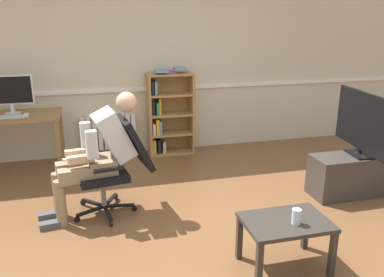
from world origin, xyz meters
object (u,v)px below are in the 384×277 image
computer_desk (7,124)px  radiator (109,136)px  keyboard (8,117)px  computer_mouse (26,115)px  bookshelf (167,114)px  imac_monitor (10,92)px  tv_screen (364,123)px  person_seated (98,152)px  coffee_table (286,228)px  drinking_glass (296,216)px  office_chair (117,162)px  tv_stand (357,174)px

computer_desk → radiator: size_ratio=1.67×
keyboard → computer_mouse: size_ratio=3.64×
keyboard → bookshelf: size_ratio=0.30×
radiator → computer_mouse: bearing=-152.2°
bookshelf → radiator: 0.88m
imac_monitor → tv_screen: size_ratio=0.52×
tv_screen → person_seated: bearing=91.1°
computer_mouse → person_seated: bearing=-57.2°
computer_desk → person_seated: (1.04, -1.34, 0.00)m
computer_desk → coffee_table: computer_desk is taller
imac_monitor → person_seated: bearing=-55.8°
radiator → tv_screen: bearing=-37.2°
bookshelf → drinking_glass: bearing=-82.3°
tv_screen → drinking_glass: tv_screen is taller
office_chair → person_seated: 0.22m
computer_desk → computer_mouse: size_ratio=12.60×
imac_monitor → person_seated: 1.76m
imac_monitor → computer_mouse: (0.18, -0.20, -0.26)m
imac_monitor → radiator: bearing=15.3°
imac_monitor → keyboard: imac_monitor is taller
bookshelf → drinking_glass: 3.00m
computer_mouse → bookshelf: 1.85m
drinking_glass → imac_monitor: bearing=130.7°
computer_desk → office_chair: bearing=-47.2°
imac_monitor → drinking_glass: size_ratio=4.44×
office_chair → imac_monitor: bearing=-149.8°
radiator → keyboard: bearing=-155.7°
computer_mouse → person_seated: size_ratio=0.08×
radiator → drinking_glass: 3.31m
computer_mouse → radiator: (0.97, 0.51, -0.49)m
imac_monitor → tv_stand: 4.16m
bookshelf → coffee_table: bookshelf is taller
computer_desk → imac_monitor: imac_monitor is taller
computer_mouse → tv_stand: computer_mouse is taller
person_seated → radiator: bearing=164.8°
radiator → office_chair: (0.00, -1.70, 0.24)m
imac_monitor → bookshelf: (1.97, 0.21, -0.45)m
computer_desk → drinking_glass: size_ratio=10.47×
keyboard → person_seated: person_seated is taller
tv_stand → drinking_glass: size_ratio=8.70×
bookshelf → tv_stand: 2.59m
tv_stand → coffee_table: 1.76m
radiator → person_seated: (-0.18, -1.73, 0.36)m
imac_monitor → person_seated: imac_monitor is taller
keyboard → office_chair: bearing=-45.0°
person_seated → coffee_table: size_ratio=1.85×
coffee_table → drinking_glass: drinking_glass is taller
computer_mouse → radiator: bearing=27.8°
computer_mouse → tv_screen: (3.56, -1.46, 0.04)m
office_chair → tv_stand: bearing=74.9°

